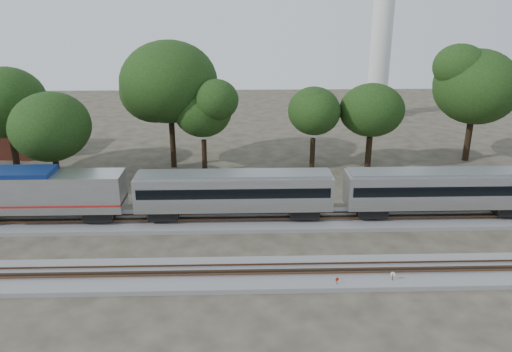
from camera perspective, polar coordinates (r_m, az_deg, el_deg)
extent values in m
plane|color=#383328|center=(43.40, -1.05, -8.68)|extent=(160.00, 160.00, 0.00)
cube|color=slate|center=(48.67, -1.14, -5.11)|extent=(160.00, 5.00, 0.40)
cube|color=brown|center=(47.83, -1.13, -4.97)|extent=(160.00, 0.08, 0.15)
cube|color=brown|center=(49.14, -1.15, -4.27)|extent=(160.00, 0.08, 0.15)
cube|color=slate|center=(39.82, -0.97, -11.17)|extent=(160.00, 5.00, 0.40)
cube|color=brown|center=(38.98, -0.96, -11.14)|extent=(160.00, 0.08, 0.15)
cube|color=brown|center=(40.21, -0.99, -10.09)|extent=(160.00, 0.08, 0.15)
cube|color=#B9BCC1|center=(50.31, -21.19, -1.65)|extent=(11.33, 3.21, 3.53)
cube|color=navy|center=(51.77, -26.88, 0.07)|extent=(9.08, 3.14, 1.07)
cube|color=maroon|center=(51.06, -22.42, -2.60)|extent=(13.89, 3.25, 0.19)
cube|color=black|center=(50.14, -17.36, -4.03)|extent=(2.78, 2.35, 0.96)
cube|color=#B9BCC1|center=(47.46, -2.54, -1.73)|extent=(18.60, 3.21, 3.21)
cube|color=black|center=(47.34, -2.54, -1.37)|extent=(17.95, 3.26, 0.96)
cube|color=gray|center=(46.88, -2.57, 0.16)|extent=(18.17, 2.56, 0.37)
cube|color=black|center=(48.84, -10.44, -4.06)|extent=(2.78, 2.35, 0.96)
cube|color=black|center=(48.62, 5.48, -3.92)|extent=(2.78, 2.35, 0.96)
cube|color=#B9BCC1|center=(51.21, 20.50, -1.37)|extent=(18.60, 3.21, 3.21)
cube|color=black|center=(51.11, 20.54, -1.04)|extent=(17.95, 3.26, 0.96)
cube|color=gray|center=(50.68, 20.72, 0.37)|extent=(18.17, 2.56, 0.37)
cube|color=black|center=(49.86, 13.01, -3.75)|extent=(2.78, 2.35, 0.96)
cube|color=black|center=(54.81, 26.78, -3.26)|extent=(2.78, 2.35, 0.96)
cylinder|color=#512D19|center=(38.73, 9.22, -12.04)|extent=(0.06, 0.06, 0.84)
cylinder|color=red|center=(38.54, 9.25, -11.57)|extent=(0.29, 0.13, 0.30)
cylinder|color=#512D19|center=(40.01, 15.32, -11.30)|extent=(0.07, 0.07, 0.99)
cylinder|color=silver|center=(39.79, 15.38, -10.75)|extent=(0.34, 0.15, 0.35)
cube|color=#512D19|center=(39.37, 7.71, -11.85)|extent=(0.51, 0.31, 0.30)
cylinder|color=silver|center=(93.80, 14.09, 14.42)|extent=(3.67, 3.67, 25.71)
cone|color=silver|center=(95.35, 13.54, 7.83)|extent=(5.88, 5.88, 3.67)
cube|color=brown|center=(78.44, -26.71, 3.99)|extent=(11.61, 8.72, 4.34)
cube|color=black|center=(77.85, -27.01, 5.87)|extent=(11.83, 8.94, 0.98)
cylinder|color=black|center=(67.98, -25.81, 2.16)|extent=(0.70, 0.70, 4.81)
ellipsoid|color=black|center=(66.53, -26.64, 7.52)|extent=(9.06, 9.06, 7.70)
cylinder|color=black|center=(59.41, -21.72, 0.05)|extent=(0.70, 0.70, 4.11)
ellipsoid|color=black|center=(57.91, -22.41, 5.26)|extent=(7.75, 7.75, 6.59)
cylinder|color=black|center=(64.57, -9.48, 3.56)|extent=(0.70, 0.70, 5.90)
ellipsoid|color=black|center=(62.84, -9.90, 10.59)|extent=(11.13, 11.13, 9.46)
cylinder|color=black|center=(62.00, -5.91, 2.24)|extent=(0.70, 0.70, 4.22)
ellipsoid|color=black|center=(60.53, -6.10, 7.41)|extent=(7.96, 7.96, 6.76)
cylinder|color=black|center=(63.26, 6.46, 2.51)|extent=(0.70, 0.70, 4.08)
ellipsoid|color=black|center=(61.86, 6.65, 7.41)|extent=(7.70, 7.70, 6.54)
cylinder|color=black|center=(64.96, 12.72, 2.60)|extent=(0.70, 0.70, 4.06)
ellipsoid|color=black|center=(63.60, 13.10, 7.35)|extent=(7.66, 7.66, 6.51)
cylinder|color=black|center=(72.13, 23.04, 3.71)|extent=(0.70, 0.70, 5.32)
ellipsoid|color=black|center=(70.68, 23.83, 9.33)|extent=(10.03, 10.03, 8.53)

